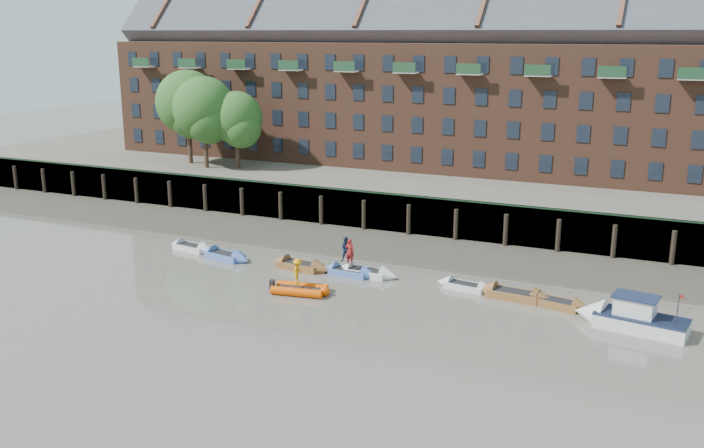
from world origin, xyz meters
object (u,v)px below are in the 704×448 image
Objects in this scene: rowboat_2 at (300,266)px; person_rower_b at (346,250)px; person_rib_crew at (298,272)px; motor_launch at (622,316)px; rib_tender at (302,289)px; person_rower_a at (350,251)px; rowboat_1 at (225,256)px; rowboat_4 at (366,273)px; rowboat_3 at (349,272)px; rowboat_5 at (465,286)px; rowboat_0 at (192,248)px; rowboat_7 at (556,303)px; rowboat_6 at (514,295)px.

rowboat_2 is 3.72m from person_rower_b.
person_rib_crew is (-1.17, -4.90, -0.28)m from person_rower_b.
person_rower_b is at bearing 1.82° from motor_launch.
person_rower_a is (1.32, 4.53, 1.46)m from rib_tender.
person_rower_b is at bearing 13.81° from rowboat_1.
motor_launch reaches higher than rowboat_4.
rowboat_4 is at bearing 10.63° from rowboat_2.
rowboat_3 is (9.92, 0.33, -0.02)m from rowboat_1.
rowboat_2 is 5.13m from person_rib_crew.
rowboat_2 reaches higher than rowboat_4.
person_rower_a is at bearing 11.65° from rowboat_1.
rowboat_5 is 10.93m from person_rib_crew.
rowboat_5 is 10.18m from motor_launch.
rowboat_0 is 2.65× the size of person_rib_crew.
rowboat_1 is at bearing 4.37° from person_rower_a.
rowboat_7 is (27.52, -0.85, 0.01)m from rowboat_0.
motor_launch is 19.63m from person_rib_crew.
rowboat_5 is at bearing -5.29° from motor_launch.
person_rib_crew is at bearing -58.99° from rowboat_2.
person_rower_b is at bearing -37.25° from person_rower_a.
rowboat_1 is 23.93m from rowboat_7.
rowboat_5 is (18.01, 0.78, -0.03)m from rowboat_1.
rowboat_3 is 5.02m from person_rib_crew.
rowboat_7 is 0.72× the size of motor_launch.
rowboat_5 is at bearing 177.63° from rowboat_6.
person_rower_b is (-14.34, 0.60, 1.49)m from rowboat_7.
rowboat_4 is 5.50m from rib_tender.
rowboat_6 is at bearing -14.07° from person_rower_b.
rowboat_6 reaches higher than rowboat_3.
rowboat_6 reaches higher than rib_tender.
motor_launch is 3.55× the size of person_rower_a.
rowboat_6 is 6.92m from motor_launch.
rowboat_3 is 1.04× the size of rowboat_5.
rowboat_5 is at bearing -176.43° from rowboat_7.
person_rower_b is at bearing 7.23° from rowboat_0.
motor_launch is (17.94, -2.09, 0.43)m from rowboat_3.
rowboat_1 is at bearing -4.90° from rowboat_0.
person_rower_a is at bearing -174.47° from rowboat_6.
rowboat_1 is 9.53m from person_rib_crew.
person_rower_b is at bearing 145.31° from rowboat_3.
rowboat_7 is (2.64, -0.37, -0.03)m from rowboat_6.
rowboat_6 reaches higher than rowboat_0.
person_rower_a reaches higher than rowboat_1.
person_rib_crew is (-1.59, -4.55, -0.29)m from person_rower_a.
rowboat_2 is at bearing 4.13° from person_rower_a.
person_rower_a is (13.60, -0.60, 1.51)m from rowboat_0.
rowboat_2 is 1.04× the size of rowboat_4.
rowboat_1 is at bearing -168.84° from rowboat_7.
rowboat_5 is 8.56m from person_rower_b.
rowboat_7 is (14.00, -0.34, 0.01)m from rowboat_3.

